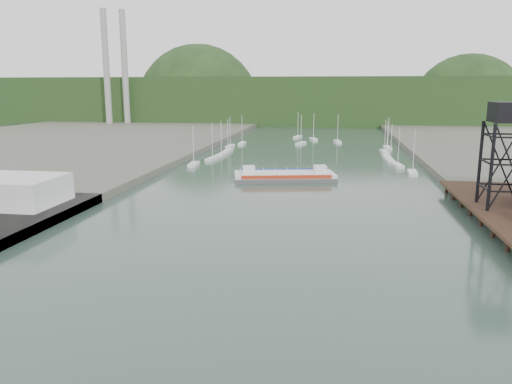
% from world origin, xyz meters
% --- Properties ---
extents(white_shed, '(18.00, 12.00, 4.50)m').
position_xyz_m(white_shed, '(-44.00, 50.00, 3.85)').
color(white_shed, silver).
rests_on(white_shed, west_quay).
extents(lift_tower, '(6.50, 6.50, 16.00)m').
position_xyz_m(lift_tower, '(35.00, 58.00, 15.65)').
color(lift_tower, black).
rests_on(lift_tower, east_pier).
extents(marina_sailboats, '(57.71, 92.65, 0.90)m').
position_xyz_m(marina_sailboats, '(0.08, 138.46, 0.35)').
color(marina_sailboats, silver).
rests_on(marina_sailboats, ground).
extents(smokestacks, '(11.20, 8.20, 60.00)m').
position_xyz_m(smokestacks, '(-106.00, 232.50, 30.00)').
color(smokestacks, gray).
rests_on(smokestacks, ground).
extents(distant_hills, '(500.00, 120.00, 80.00)m').
position_xyz_m(distant_hills, '(-3.98, 301.35, 10.38)').
color(distant_hills, black).
rests_on(distant_hills, ground).
extents(chain_ferry, '(23.59, 13.34, 3.20)m').
position_xyz_m(chain_ferry, '(-1.81, 87.45, 0.92)').
color(chain_ferry, '#4B4B4D').
rests_on(chain_ferry, ground).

